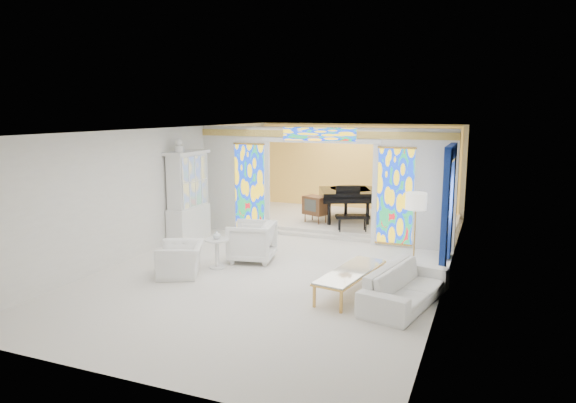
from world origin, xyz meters
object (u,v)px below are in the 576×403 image
at_px(coffee_table, 351,272).
at_px(china_cabinet, 188,197).
at_px(armchair_left, 181,259).
at_px(tv_console, 315,205).
at_px(armchair_right, 252,241).
at_px(sofa, 406,286).
at_px(grand_piano, 349,194).

bearing_deg(coffee_table, china_cabinet, 154.49).
height_order(armchair_left, coffee_table, armchair_left).
distance_m(coffee_table, tv_console, 5.53).
height_order(armchair_left, armchair_right, armchair_right).
distance_m(armchair_left, sofa, 4.66).
xyz_separation_m(coffee_table, grand_piano, (-1.61, 5.81, 0.51)).
bearing_deg(armchair_right, grand_piano, 155.79).
bearing_deg(grand_piano, tv_console, -156.56).
xyz_separation_m(china_cabinet, tv_console, (2.71, 2.53, -0.48)).
bearing_deg(armchair_left, china_cabinet, -175.82).
bearing_deg(armchair_right, coffee_table, 53.73).
xyz_separation_m(sofa, grand_piano, (-2.66, 5.94, 0.60)).
height_order(china_cabinet, coffee_table, china_cabinet).
distance_m(sofa, grand_piano, 6.54).
distance_m(china_cabinet, coffee_table, 5.72).
relative_size(armchair_left, sofa, 0.46).
bearing_deg(grand_piano, armchair_left, -131.44).
distance_m(armchair_right, coffee_table, 2.97).
relative_size(sofa, tv_console, 2.87).
relative_size(armchair_right, grand_piano, 0.32).
relative_size(sofa, coffee_table, 1.07).
bearing_deg(grand_piano, coffee_table, -97.64).
relative_size(china_cabinet, sofa, 1.20).
relative_size(china_cabinet, coffee_table, 1.28).
bearing_deg(china_cabinet, armchair_left, -60.58).
relative_size(china_cabinet, armchair_left, 2.62).
bearing_deg(sofa, coffee_table, 95.59).
bearing_deg(tv_console, grand_piano, 68.61).
bearing_deg(coffee_table, armchair_left, -176.35).
distance_m(armchair_left, tv_console, 5.35).
height_order(armchair_left, grand_piano, grand_piano).
bearing_deg(coffee_table, tv_console, 115.84).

